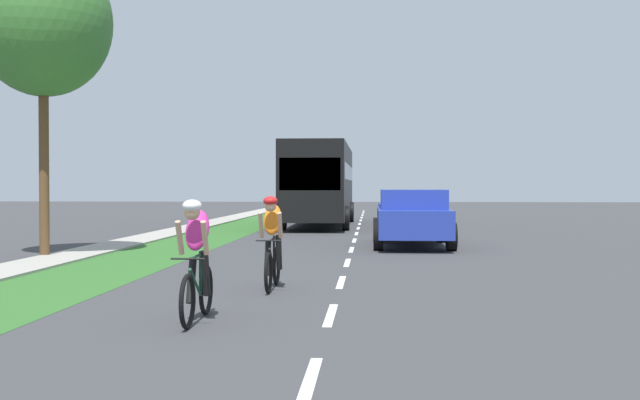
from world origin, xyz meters
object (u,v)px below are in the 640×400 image
cyclist_lead (197,259)px  bus_black (320,180)px  cyclist_trailing (272,241)px  pickup_blue (412,218)px  street_tree_near (43,22)px

cyclist_lead → bus_black: bus_black is taller
cyclist_lead → cyclist_trailing: bearing=79.6°
cyclist_trailing → pickup_blue: pickup_blue is taller
cyclist_trailing → bus_black: 20.78m
pickup_blue → street_tree_near: bearing=-157.6°
pickup_blue → street_tree_near: size_ratio=0.67×
cyclist_lead → bus_black: 23.88m
bus_black → cyclist_trailing: bearing=-88.4°
cyclist_lead → cyclist_trailing: same height
cyclist_trailing → bus_black: bus_black is taller
cyclist_trailing → pickup_blue: size_ratio=0.34×
cyclist_lead → pickup_blue: (3.40, 12.38, 0.02)m
cyclist_lead → bus_black: (-0.02, 23.85, 1.17)m
cyclist_lead → cyclist_trailing: 3.17m
cyclist_lead → cyclist_trailing: size_ratio=1.00×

